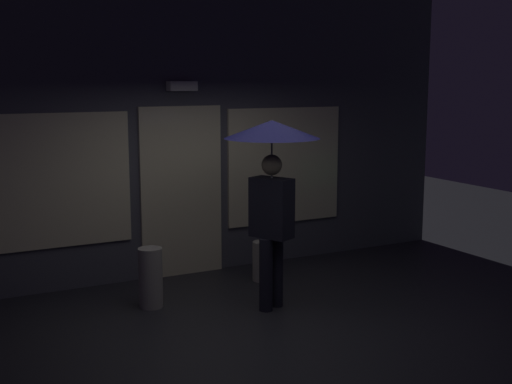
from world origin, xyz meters
The scene contains 5 objects.
ground_plane centered at (0.00, 0.00, 0.00)m, with size 18.00×18.00×0.00m, color #26262B.
building_facade centered at (0.00, 2.35, 2.21)m, with size 8.17×0.48×4.47m.
person_with_umbrella centered at (0.38, 0.47, 1.63)m, with size 1.04×1.04×2.10m.
sidewalk_bollard centered at (-0.80, 1.13, 0.34)m, with size 0.27×0.27×0.68m, color #9E998E.
sidewalk_bollard_2 centered at (0.80, 1.45, 0.25)m, with size 0.27×0.27×0.50m, color #9E998E.
Camera 1 is at (-3.13, -5.89, 2.54)m, focal length 47.47 mm.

